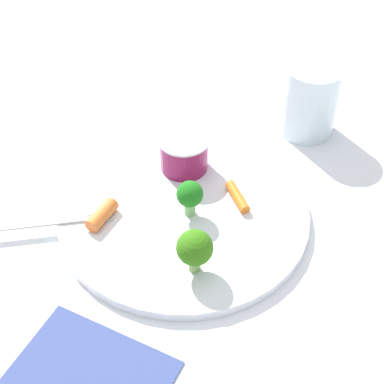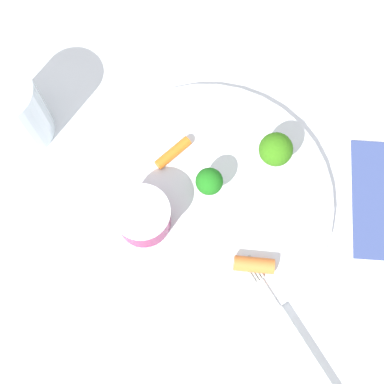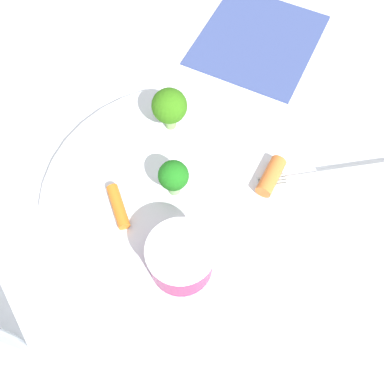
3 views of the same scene
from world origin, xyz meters
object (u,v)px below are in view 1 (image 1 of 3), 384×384
at_px(carrot_stick_0, 237,197).
at_px(drinking_glass, 310,100).
at_px(fork, 33,225).
at_px(sauce_cup, 184,153).
at_px(carrot_stick_1, 102,215).
at_px(broccoli_floret_1, 195,248).
at_px(broccoli_floret_0, 191,194).
at_px(plate, 184,213).

bearing_deg(carrot_stick_0, drinking_glass, -174.62).
bearing_deg(drinking_glass, fork, -20.52).
xyz_separation_m(sauce_cup, drinking_glass, (-0.17, 0.07, 0.01)).
relative_size(carrot_stick_0, carrot_stick_1, 1.09).
height_order(sauce_cup, fork, sauce_cup).
bearing_deg(broccoli_floret_1, broccoli_floret_0, -138.15).
bearing_deg(fork, carrot_stick_1, 136.11).
relative_size(plate, carrot_stick_1, 6.72).
xyz_separation_m(fork, drinking_glass, (-0.35, 0.13, 0.03)).
xyz_separation_m(broccoli_floret_1, carrot_stick_1, (0.01, -0.12, -0.02)).
relative_size(plate, broccoli_floret_1, 5.48).
xyz_separation_m(carrot_stick_0, fork, (0.17, -0.15, -0.00)).
distance_m(plate, broccoli_floret_0, 0.03).
height_order(carrot_stick_0, fork, carrot_stick_0).
xyz_separation_m(plate, sauce_cup, (-0.06, -0.05, 0.03)).
xyz_separation_m(broccoli_floret_1, carrot_stick_0, (-0.11, -0.03, -0.03)).
relative_size(broccoli_floret_0, fork, 0.31).
relative_size(broccoli_floret_0, carrot_stick_1, 1.05).
height_order(plate, carrot_stick_1, carrot_stick_1).
bearing_deg(carrot_stick_1, broccoli_floret_0, 136.79).
bearing_deg(broccoli_floret_1, drinking_glass, -171.58).
relative_size(broccoli_floret_1, carrot_stick_0, 1.12).
relative_size(broccoli_floret_1, carrot_stick_1, 1.23).
bearing_deg(fork, drinking_glass, 159.48).
bearing_deg(carrot_stick_0, sauce_cup, -93.99).
relative_size(broccoli_floret_0, drinking_glass, 0.47).
bearing_deg(fork, broccoli_floret_1, 110.59).
relative_size(fork, drinking_glass, 1.49).
relative_size(sauce_cup, drinking_glass, 0.63).
bearing_deg(sauce_cup, broccoli_floret_1, 43.87).
xyz_separation_m(sauce_cup, carrot_stick_1, (0.13, -0.01, -0.01)).
xyz_separation_m(broccoli_floret_1, drinking_glass, (-0.29, -0.04, 0.00)).
relative_size(carrot_stick_1, fork, 0.30).
height_order(plate, carrot_stick_0, carrot_stick_0).
height_order(broccoli_floret_1, fork, broccoli_floret_1).
distance_m(broccoli_floret_0, carrot_stick_0, 0.06).
relative_size(carrot_stick_1, drinking_glass, 0.44).
bearing_deg(broccoli_floret_1, carrot_stick_0, -166.70).
bearing_deg(carrot_stick_0, fork, -40.51).
bearing_deg(drinking_glass, carrot_stick_1, -14.96).
bearing_deg(plate, carrot_stick_0, 142.92).
bearing_deg(carrot_stick_1, fork, -43.89).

